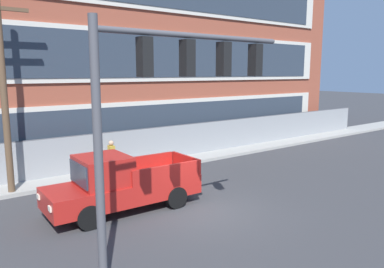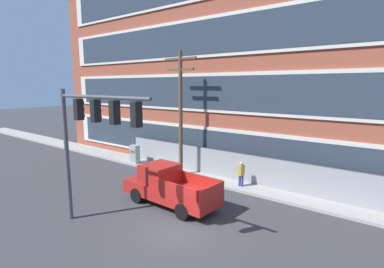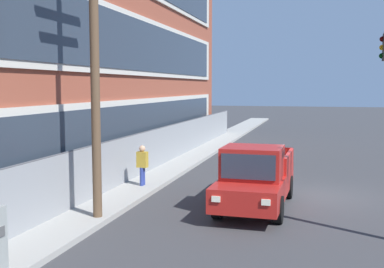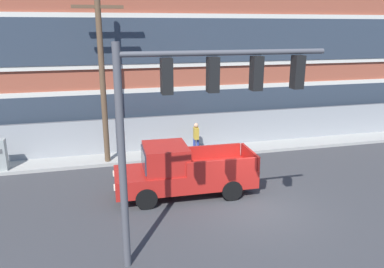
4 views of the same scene
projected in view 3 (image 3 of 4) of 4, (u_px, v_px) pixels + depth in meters
ground_plane at (315, 196)px, 17.24m from camera, size 160.00×160.00×0.00m
sidewalk_building_side at (139, 184)px, 18.95m from camera, size 80.00×2.08×0.16m
chain_link_fence at (167, 145)px, 24.01m from camera, size 32.49×0.06×1.96m
pickup_truck_red at (256, 179)px, 15.37m from camera, size 5.53×2.15×2.08m
utility_pole_near_corner at (95, 58)px, 13.46m from camera, size 2.60×0.26×8.44m
pedestrian_near_cabinet at (142, 164)px, 18.25m from camera, size 0.32×0.42×1.69m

